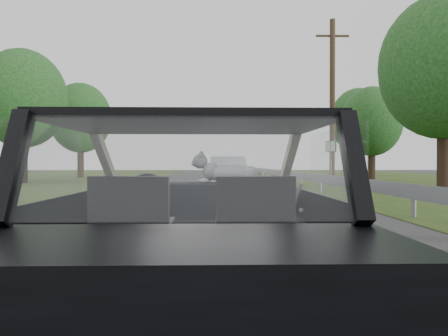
{
  "coord_description": "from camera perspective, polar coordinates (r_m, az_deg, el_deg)",
  "views": [
    {
      "loc": [
        0.12,
        -3.17,
        1.17
      ],
      "look_at": [
        0.22,
        0.52,
        1.13
      ],
      "focal_mm": 35.0,
      "sensor_mm": 36.0,
      "label": 1
    }
  ],
  "objects": [
    {
      "name": "tree_2",
      "position": [
        30.24,
        18.73,
        4.09
      ],
      "size": [
        4.75,
        4.75,
        6.01
      ],
      "primitive_type": null,
      "rotation": [
        0.0,
        0.0,
        -0.22
      ],
      "color": "#133E13",
      "rests_on": "ground"
    },
    {
      "name": "subject_car",
      "position": [
        3.2,
        -3.79,
        -7.41
      ],
      "size": [
        1.8,
        4.0,
        1.45
      ],
      "primitive_type": "cube",
      "color": "black",
      "rests_on": "ground"
    },
    {
      "name": "ground",
      "position": [
        3.38,
        -3.78,
        -19.67
      ],
      "size": [
        140.0,
        140.0,
        0.0
      ],
      "primitive_type": "plane",
      "color": "#3D3D3D",
      "rests_on": "ground"
    },
    {
      "name": "dashboard",
      "position": [
        3.81,
        -3.42,
        -4.23
      ],
      "size": [
        1.58,
        0.45,
        0.3
      ],
      "primitive_type": "cube",
      "color": "black",
      "rests_on": "subject_car"
    },
    {
      "name": "cat",
      "position": [
        3.76,
        1.1,
        -0.6
      ],
      "size": [
        0.65,
        0.29,
        0.28
      ],
      "primitive_type": "ellipsoid",
      "rotation": [
        0.0,
        0.0,
        -0.16
      ],
      "color": "#A0A0A1",
      "rests_on": "dashboard"
    },
    {
      "name": "utility_pole",
      "position": [
        23.92,
        13.96,
        8.31
      ],
      "size": [
        0.36,
        0.36,
        8.74
      ],
      "primitive_type": "cylinder",
      "rotation": [
        0.0,
        0.0,
        0.35
      ],
      "color": "#3E2B1A",
      "rests_on": "ground"
    },
    {
      "name": "other_car",
      "position": [
        19.78,
        0.5,
        -0.6
      ],
      "size": [
        1.88,
        4.53,
        1.48
      ],
      "primitive_type": "imported",
      "rotation": [
        0.0,
        0.0,
        0.02
      ],
      "color": "#B2B8C7",
      "rests_on": "ground"
    },
    {
      "name": "highway_sign",
      "position": [
        21.96,
        13.78,
        0.52
      ],
      "size": [
        0.36,
        0.89,
        2.26
      ],
      "primitive_type": "cube",
      "rotation": [
        0.0,
        0.0,
        0.3
      ],
      "color": "#176C27",
      "rests_on": "ground"
    },
    {
      "name": "tree_6",
      "position": [
        36.73,
        -18.23,
        4.52
      ],
      "size": [
        5.59,
        5.59,
        7.34
      ],
      "primitive_type": null,
      "rotation": [
        0.0,
        0.0,
        -0.17
      ],
      "color": "#133E13",
      "rests_on": "ground"
    },
    {
      "name": "tree_5",
      "position": [
        28.22,
        -24.79,
        5.95
      ],
      "size": [
        5.32,
        5.32,
        7.61
      ],
      "primitive_type": null,
      "rotation": [
        0.0,
        0.0,
        0.06
      ],
      "color": "#133E13",
      "rests_on": "ground"
    },
    {
      "name": "tree_3",
      "position": [
        43.47,
        17.13,
        4.39
      ],
      "size": [
        6.65,
        6.65,
        8.06
      ],
      "primitive_type": null,
      "rotation": [
        0.0,
        0.0,
        0.3
      ],
      "color": "#133E13",
      "rests_on": "ground"
    },
    {
      "name": "passenger_seat",
      "position": [
        2.91,
        3.92,
        -5.16
      ],
      "size": [
        0.5,
        0.72,
        0.42
      ],
      "primitive_type": "cube",
      "color": "black",
      "rests_on": "subject_car"
    },
    {
      "name": "driver_seat",
      "position": [
        2.94,
        -11.86,
        -5.1
      ],
      "size": [
        0.5,
        0.72,
        0.42
      ],
      "primitive_type": "cube",
      "color": "black",
      "rests_on": "subject_car"
    },
    {
      "name": "steering_wheel",
      "position": [
        3.55,
        -10.07,
        -3.46
      ],
      "size": [
        0.36,
        0.36,
        0.04
      ],
      "primitive_type": "torus",
      "color": "black",
      "rests_on": "dashboard"
    },
    {
      "name": "guardrail",
      "position": [
        13.83,
        16.04,
        -1.83
      ],
      "size": [
        0.05,
        90.0,
        0.32
      ],
      "primitive_type": "cube",
      "color": "gray",
      "rests_on": "ground"
    },
    {
      "name": "tree_1",
      "position": [
        20.73,
        26.78,
        8.48
      ],
      "size": [
        5.73,
        5.73,
        8.04
      ],
      "primitive_type": null,
      "rotation": [
        0.0,
        0.0,
        0.08
      ],
      "color": "#133E13",
      "rests_on": "ground"
    }
  ]
}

